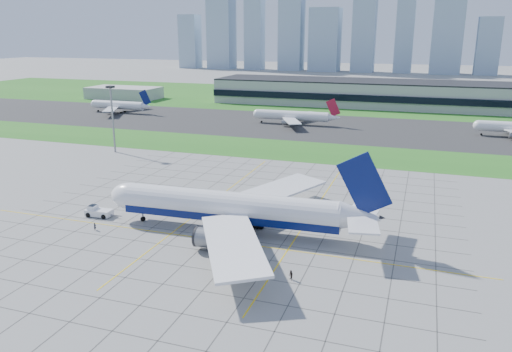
% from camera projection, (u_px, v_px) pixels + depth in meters
% --- Properties ---
extents(ground, '(1400.00, 1400.00, 0.00)m').
position_uv_depth(ground, '(214.00, 236.00, 114.07)').
color(ground, gray).
rests_on(ground, ground).
extents(grass_median, '(700.00, 35.00, 0.04)m').
position_uv_depth(grass_median, '(305.00, 151.00, 196.00)').
color(grass_median, '#25661D').
rests_on(grass_median, ground).
extents(asphalt_taxiway, '(700.00, 75.00, 0.04)m').
position_uv_depth(asphalt_taxiway, '(331.00, 127.00, 246.06)').
color(asphalt_taxiway, '#383838').
rests_on(asphalt_taxiway, ground).
extents(grass_far, '(700.00, 145.00, 0.04)m').
position_uv_depth(grass_far, '(360.00, 100.00, 346.21)').
color(grass_far, '#25661D').
rests_on(grass_far, ground).
extents(apron_markings, '(120.00, 130.00, 0.03)m').
position_uv_depth(apron_markings, '(233.00, 220.00, 124.03)').
color(apron_markings, '#474744').
rests_on(apron_markings, ground).
extents(terminal, '(260.00, 43.00, 15.80)m').
position_uv_depth(terminal, '(421.00, 95.00, 308.82)').
color(terminal, '#B7B7B2').
rests_on(terminal, ground).
extents(service_block, '(50.00, 25.00, 8.00)m').
position_uv_depth(service_block, '(124.00, 93.00, 353.51)').
color(service_block, '#B7B7B2').
rests_on(service_block, ground).
extents(light_mast, '(2.50, 2.50, 25.60)m').
position_uv_depth(light_mast, '(112.00, 111.00, 190.38)').
color(light_mast, gray).
rests_on(light_mast, ground).
extents(city_skyline, '(523.00, 32.40, 160.00)m').
position_uv_depth(city_skyline, '(385.00, 20.00, 573.86)').
color(city_skyline, '#93ABC0').
rests_on(city_skyline, ground).
extents(airliner, '(67.14, 67.94, 21.12)m').
position_uv_depth(airliner, '(232.00, 208.00, 115.31)').
color(airliner, white).
rests_on(airliner, ground).
extents(pushback_tug, '(9.84, 3.70, 2.72)m').
position_uv_depth(pushback_tug, '(98.00, 211.00, 126.25)').
color(pushback_tug, white).
rests_on(pushback_tug, ground).
extents(crew_near, '(0.49, 0.69, 1.78)m').
position_uv_depth(crew_near, '(95.00, 227.00, 117.26)').
color(crew_near, black).
rests_on(crew_near, ground).
extents(crew_far, '(1.19, 1.19, 1.95)m').
position_uv_depth(crew_far, '(291.00, 275.00, 93.50)').
color(crew_far, black).
rests_on(crew_far, ground).
extents(distant_jet_0, '(37.73, 42.66, 14.08)m').
position_uv_depth(distant_jet_0, '(119.00, 105.00, 289.58)').
color(distant_jet_0, white).
rests_on(distant_jet_0, ground).
extents(distant_jet_1, '(42.79, 42.66, 14.08)m').
position_uv_depth(distant_jet_1, '(293.00, 116.00, 252.59)').
color(distant_jet_1, white).
rests_on(distant_jet_1, ground).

